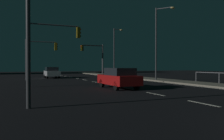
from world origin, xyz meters
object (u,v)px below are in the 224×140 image
(street_lamp_corner, at_px, (115,48))
(car, at_px, (119,78))
(street_lamp_mid_block, at_px, (159,37))
(traffic_light_mid_right, at_px, (93,53))
(traffic_light_mid_left, at_px, (41,52))
(car_oncoming, at_px, (52,72))
(traffic_light_near_left, at_px, (52,41))
(traffic_light_far_center, at_px, (93,53))

(street_lamp_corner, bearing_deg, car, -112.25)
(street_lamp_mid_block, bearing_deg, traffic_light_mid_right, 97.48)
(traffic_light_mid_left, xyz_separation_m, street_lamp_mid_block, (12.52, -6.53, 1.63))
(car, distance_m, traffic_light_mid_left, 14.35)
(car_oncoming, distance_m, traffic_light_mid_right, 10.78)
(traffic_light_mid_left, bearing_deg, car, -71.60)
(traffic_light_mid_right, bearing_deg, street_lamp_corner, -40.80)
(car_oncoming, xyz_separation_m, traffic_light_mid_left, (-1.99, -4.88, 2.64))
(traffic_light_mid_left, height_order, street_lamp_corner, street_lamp_corner)
(car_oncoming, bearing_deg, street_lamp_corner, 16.98)
(car_oncoming, xyz_separation_m, street_lamp_corner, (11.35, 3.46, 4.11))
(car, bearing_deg, street_lamp_corner, 67.75)
(car, relative_size, traffic_light_mid_right, 0.80)
(traffic_light_near_left, relative_size, street_lamp_corner, 0.67)
(car, distance_m, traffic_light_far_center, 26.17)
(car, height_order, traffic_light_mid_left, traffic_light_mid_left)
(street_lamp_mid_block, bearing_deg, street_lamp_corner, 86.84)
(car_oncoming, distance_m, traffic_light_near_left, 14.64)
(car_oncoming, xyz_separation_m, traffic_light_mid_right, (8.22, 6.17, 3.25))
(traffic_light_far_center, distance_m, traffic_light_mid_right, 0.88)
(car, bearing_deg, traffic_light_mid_left, 108.40)
(car, distance_m, traffic_light_near_left, 6.71)
(car, relative_size, street_lamp_mid_block, 0.53)
(traffic_light_near_left, height_order, street_lamp_mid_block, street_lamp_mid_block)
(traffic_light_near_left, xyz_separation_m, street_lamp_corner, (13.26, 17.66, 1.05))
(traffic_light_mid_left, bearing_deg, street_lamp_mid_block, -27.56)
(traffic_light_near_left, bearing_deg, traffic_light_mid_left, 90.52)
(traffic_light_mid_right, bearing_deg, car_oncoming, -143.13)
(car, bearing_deg, traffic_light_near_left, 137.04)
(traffic_light_mid_left, distance_m, street_lamp_corner, 15.80)
(traffic_light_far_center, bearing_deg, street_lamp_corner, -50.98)
(traffic_light_mid_right, xyz_separation_m, street_lamp_mid_block, (2.31, -17.58, 1.02))
(car, distance_m, traffic_light_mid_right, 25.31)
(traffic_light_mid_right, xyz_separation_m, street_lamp_corner, (3.13, -2.70, 0.86))
(traffic_light_far_center, xyz_separation_m, street_lamp_mid_block, (2.04, -18.41, 1.04))
(traffic_light_far_center, relative_size, traffic_light_mid_right, 1.00)
(car, bearing_deg, traffic_light_mid_right, 76.73)
(car_oncoming, xyz_separation_m, traffic_light_far_center, (8.48, 7.00, 3.24))
(traffic_light_near_left, bearing_deg, car, -42.96)
(car_oncoming, height_order, street_lamp_corner, street_lamp_corner)
(traffic_light_mid_right, height_order, traffic_light_mid_left, traffic_light_mid_right)
(traffic_light_far_center, distance_m, street_lamp_mid_block, 18.55)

